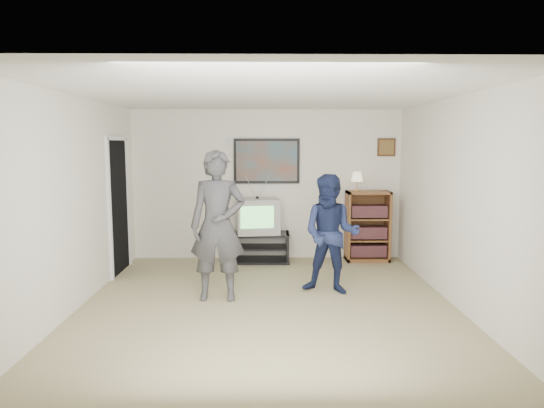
{
  "coord_description": "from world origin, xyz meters",
  "views": [
    {
      "loc": [
        -0.03,
        -5.63,
        1.94
      ],
      "look_at": [
        0.06,
        0.71,
        1.15
      ],
      "focal_mm": 32.0,
      "sensor_mm": 36.0,
      "label": 1
    }
  ],
  "objects_px": {
    "person_tall": "(218,226)",
    "media_stand": "(260,247)",
    "crt_television": "(257,216)",
    "person_short": "(331,234)",
    "bookshelf": "(367,226)"
  },
  "relations": [
    {
      "from": "crt_television",
      "to": "person_tall",
      "type": "bearing_deg",
      "value": -110.69
    },
    {
      "from": "person_tall",
      "to": "media_stand",
      "type": "bearing_deg",
      "value": 75.49
    },
    {
      "from": "media_stand",
      "to": "bookshelf",
      "type": "distance_m",
      "value": 1.81
    },
    {
      "from": "person_tall",
      "to": "person_short",
      "type": "height_order",
      "value": "person_tall"
    },
    {
      "from": "crt_television",
      "to": "person_tall",
      "type": "xyz_separation_m",
      "value": [
        -0.46,
        -1.95,
        0.17
      ]
    },
    {
      "from": "crt_television",
      "to": "person_tall",
      "type": "height_order",
      "value": "person_tall"
    },
    {
      "from": "bookshelf",
      "to": "person_tall",
      "type": "height_order",
      "value": "person_tall"
    },
    {
      "from": "media_stand",
      "to": "person_tall",
      "type": "bearing_deg",
      "value": -103.48
    },
    {
      "from": "media_stand",
      "to": "person_tall",
      "type": "xyz_separation_m",
      "value": [
        -0.51,
        -1.95,
        0.69
      ]
    },
    {
      "from": "crt_television",
      "to": "person_short",
      "type": "bearing_deg",
      "value": -67.51
    },
    {
      "from": "media_stand",
      "to": "person_short",
      "type": "bearing_deg",
      "value": -60.2
    },
    {
      "from": "person_short",
      "to": "bookshelf",
      "type": "bearing_deg",
      "value": 81.66
    },
    {
      "from": "crt_television",
      "to": "person_short",
      "type": "distance_m",
      "value": 1.96
    },
    {
      "from": "media_stand",
      "to": "person_short",
      "type": "xyz_separation_m",
      "value": [
        0.93,
        -1.7,
        0.54
      ]
    },
    {
      "from": "media_stand",
      "to": "crt_television",
      "type": "height_order",
      "value": "crt_television"
    }
  ]
}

